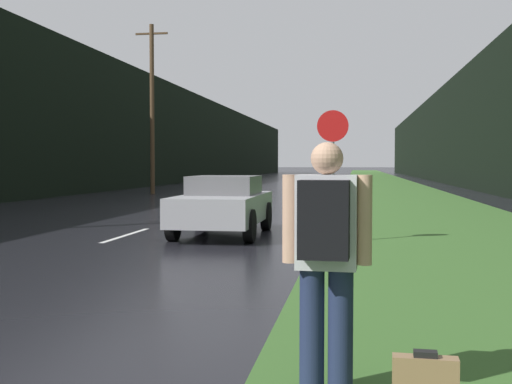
{
  "coord_description": "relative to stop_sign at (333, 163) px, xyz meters",
  "views": [
    {
      "loc": [
        5.24,
        -2.06,
        1.66
      ],
      "look_at": [
        2.68,
        14.44,
        0.92
      ],
      "focal_mm": 45.0,
      "sensor_mm": 36.0,
      "label": 1
    }
  ],
  "objects": [
    {
      "name": "treeline_far_side",
      "position": [
        -15.21,
        38.73,
        2.41
      ],
      "size": [
        2.0,
        140.0,
        8.17
      ],
      "primitive_type": "cube",
      "color": "black",
      "rests_on": "ground_plane"
    },
    {
      "name": "car_passing_near",
      "position": [
        -2.55,
        1.21,
        -0.96
      ],
      "size": [
        1.86,
        4.08,
        1.37
      ],
      "rotation": [
        0.0,
        0.0,
        3.14
      ],
      "color": "#9E9EA3",
      "rests_on": "ground_plane"
    },
    {
      "name": "lane_stripe_e",
      "position": [
        -4.77,
        14.83,
        -1.67
      ],
      "size": [
        0.12,
        3.0,
        0.01
      ],
      "primitive_type": "cube",
      "color": "silver",
      "rests_on": "ground_plane"
    },
    {
      "name": "lane_stripe_c",
      "position": [
        -4.77,
        0.83,
        -1.67
      ],
      "size": [
        0.12,
        3.0,
        0.01
      ],
      "primitive_type": "cube",
      "color": "silver",
      "rests_on": "ground_plane"
    },
    {
      "name": "grass_verge",
      "position": [
        2.66,
        28.73,
        -1.67
      ],
      "size": [
        6.0,
        240.0,
        0.02
      ],
      "primitive_type": "cube",
      "color": "#386028",
      "rests_on": "ground_plane"
    },
    {
      "name": "stop_sign",
      "position": [
        0.0,
        0.0,
        0.0
      ],
      "size": [
        0.65,
        0.07,
        2.76
      ],
      "color": "slate",
      "rests_on": "ground_plane"
    },
    {
      "name": "treeline_near_side",
      "position": [
        8.66,
        38.73,
        2.44
      ],
      "size": [
        2.0,
        140.0,
        8.22
      ],
      "primitive_type": "cube",
      "color": "black",
      "rests_on": "ground_plane"
    },
    {
      "name": "lane_stripe_d",
      "position": [
        -4.77,
        7.83,
        -1.67
      ],
      "size": [
        0.12,
        3.0,
        0.01
      ],
      "primitive_type": "cube",
      "color": "silver",
      "rests_on": "ground_plane"
    },
    {
      "name": "utility_pole_far",
      "position": [
        -10.56,
        20.61,
        3.08
      ],
      "size": [
        1.8,
        0.24,
        9.24
      ],
      "color": "#4C3823",
      "rests_on": "ground_plane"
    },
    {
      "name": "suitcase",
      "position": [
        0.94,
        -8.96,
        -1.49
      ],
      "size": [
        0.44,
        0.15,
        0.4
      ],
      "rotation": [
        0.0,
        0.0,
        -0.05
      ],
      "color": "olive",
      "rests_on": "ground_plane"
    },
    {
      "name": "hitchhiker_with_backpack",
      "position": [
        0.27,
        -8.86,
        -0.64
      ],
      "size": [
        0.63,
        0.44,
        1.81
      ],
      "rotation": [
        0.0,
        0.0,
        -0.05
      ],
      "color": "#1E2847",
      "rests_on": "ground_plane"
    }
  ]
}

